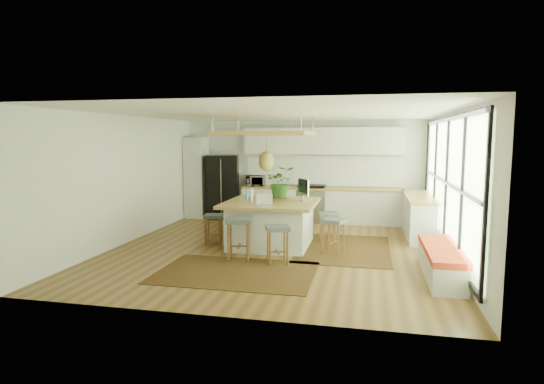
% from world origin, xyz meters
% --- Properties ---
extents(floor, '(7.00, 7.00, 0.00)m').
position_xyz_m(floor, '(0.00, 0.00, 0.00)').
color(floor, '#4F3516').
rests_on(floor, ground).
extents(ceiling, '(7.00, 7.00, 0.00)m').
position_xyz_m(ceiling, '(0.00, 0.00, 2.70)').
color(ceiling, white).
rests_on(ceiling, ground).
extents(wall_back, '(6.50, 0.00, 6.50)m').
position_xyz_m(wall_back, '(0.00, 3.50, 1.35)').
color(wall_back, silver).
rests_on(wall_back, ground).
extents(wall_front, '(6.50, 0.00, 6.50)m').
position_xyz_m(wall_front, '(0.00, -3.50, 1.35)').
color(wall_front, silver).
rests_on(wall_front, ground).
extents(wall_left, '(0.00, 7.00, 7.00)m').
position_xyz_m(wall_left, '(-3.25, 0.00, 1.35)').
color(wall_left, silver).
rests_on(wall_left, ground).
extents(wall_right, '(0.00, 7.00, 7.00)m').
position_xyz_m(wall_right, '(3.25, 0.00, 1.35)').
color(wall_right, silver).
rests_on(wall_right, ground).
extents(window_wall, '(0.10, 6.20, 2.60)m').
position_xyz_m(window_wall, '(3.22, 0.00, 1.40)').
color(window_wall, black).
rests_on(window_wall, wall_right).
extents(pantry, '(0.55, 0.60, 2.25)m').
position_xyz_m(pantry, '(-2.95, 3.18, 1.12)').
color(pantry, beige).
rests_on(pantry, floor).
extents(back_counter_base, '(4.20, 0.60, 0.88)m').
position_xyz_m(back_counter_base, '(0.55, 3.18, 0.44)').
color(back_counter_base, beige).
rests_on(back_counter_base, floor).
extents(back_counter_top, '(4.24, 0.64, 0.05)m').
position_xyz_m(back_counter_top, '(0.55, 3.18, 0.90)').
color(back_counter_top, olive).
rests_on(back_counter_top, back_counter_base).
extents(backsplash, '(4.20, 0.02, 0.80)m').
position_xyz_m(backsplash, '(0.55, 3.48, 1.35)').
color(backsplash, white).
rests_on(backsplash, wall_back).
extents(upper_cabinets, '(4.20, 0.34, 0.70)m').
position_xyz_m(upper_cabinets, '(0.55, 3.32, 2.15)').
color(upper_cabinets, beige).
rests_on(upper_cabinets, wall_back).
extents(range, '(0.76, 0.62, 1.00)m').
position_xyz_m(range, '(0.30, 3.18, 0.50)').
color(range, '#A5A5AA').
rests_on(range, floor).
extents(right_counter_base, '(0.60, 2.50, 0.88)m').
position_xyz_m(right_counter_base, '(2.93, 2.00, 0.44)').
color(right_counter_base, beige).
rests_on(right_counter_base, floor).
extents(right_counter_top, '(0.64, 2.54, 0.05)m').
position_xyz_m(right_counter_top, '(2.93, 2.00, 0.90)').
color(right_counter_top, olive).
rests_on(right_counter_top, right_counter_base).
extents(window_bench, '(0.52, 2.00, 0.50)m').
position_xyz_m(window_bench, '(2.95, -1.20, 0.25)').
color(window_bench, beige).
rests_on(window_bench, floor).
extents(ceiling_panel, '(1.86, 1.86, 0.80)m').
position_xyz_m(ceiling_panel, '(-0.30, 0.40, 2.05)').
color(ceiling_panel, olive).
rests_on(ceiling_panel, ceiling).
extents(rug_near, '(2.60, 1.80, 0.01)m').
position_xyz_m(rug_near, '(-0.34, -1.68, 0.01)').
color(rug_near, black).
rests_on(rug_near, floor).
extents(rug_right, '(1.80, 2.60, 0.01)m').
position_xyz_m(rug_right, '(1.33, 0.34, 0.01)').
color(rug_right, black).
rests_on(rug_right, floor).
extents(fridge, '(0.99, 0.84, 1.76)m').
position_xyz_m(fridge, '(-2.19, 3.18, 0.93)').
color(fridge, black).
rests_on(fridge, floor).
extents(island, '(1.85, 1.85, 0.93)m').
position_xyz_m(island, '(-0.17, 0.30, 0.47)').
color(island, olive).
rests_on(island, floor).
extents(stool_near_left, '(0.53, 0.53, 0.77)m').
position_xyz_m(stool_near_left, '(-0.53, -0.83, 0.35)').
color(stool_near_left, '#414849').
rests_on(stool_near_left, floor).
extents(stool_near_right, '(0.52, 0.52, 0.68)m').
position_xyz_m(stool_near_right, '(0.22, -0.98, 0.35)').
color(stool_near_right, '#414849').
rests_on(stool_near_right, floor).
extents(stool_right_front, '(0.50, 0.50, 0.67)m').
position_xyz_m(stool_right_front, '(1.14, -0.04, 0.35)').
color(stool_right_front, '#414849').
rests_on(stool_right_front, floor).
extents(stool_right_back, '(0.45, 0.45, 0.64)m').
position_xyz_m(stool_right_back, '(0.95, 0.85, 0.35)').
color(stool_right_back, '#414849').
rests_on(stool_right_back, floor).
extents(stool_left_side, '(0.44, 0.44, 0.64)m').
position_xyz_m(stool_left_side, '(-1.38, 0.17, 0.35)').
color(stool_left_side, '#414849').
rests_on(stool_left_side, floor).
extents(laptop, '(0.40, 0.41, 0.23)m').
position_xyz_m(laptop, '(-0.18, -0.25, 1.05)').
color(laptop, '#A5A5AA').
rests_on(laptop, island).
extents(monitor, '(0.43, 0.52, 0.47)m').
position_xyz_m(monitor, '(0.46, 0.53, 1.19)').
color(monitor, '#A5A5AA').
rests_on(monitor, island).
extents(microwave, '(0.55, 0.37, 0.35)m').
position_xyz_m(microwave, '(-1.24, 3.19, 1.10)').
color(microwave, '#A5A5AA').
rests_on(microwave, back_counter_top).
extents(island_plant, '(0.79, 0.83, 0.54)m').
position_xyz_m(island_plant, '(-0.09, 0.90, 1.20)').
color(island_plant, '#1E4C19').
rests_on(island_plant, island).
extents(island_bowl, '(0.24, 0.24, 0.05)m').
position_xyz_m(island_bowl, '(-0.73, 0.70, 0.96)').
color(island_bowl, white).
rests_on(island_bowl, island).
extents(island_bottle_0, '(0.07, 0.07, 0.19)m').
position_xyz_m(island_bottle_0, '(-0.72, 0.40, 1.03)').
color(island_bottle_0, '#3993E7').
rests_on(island_bottle_0, island).
extents(island_bottle_1, '(0.07, 0.07, 0.19)m').
position_xyz_m(island_bottle_1, '(-0.57, 0.15, 1.03)').
color(island_bottle_1, white).
rests_on(island_bottle_1, island).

